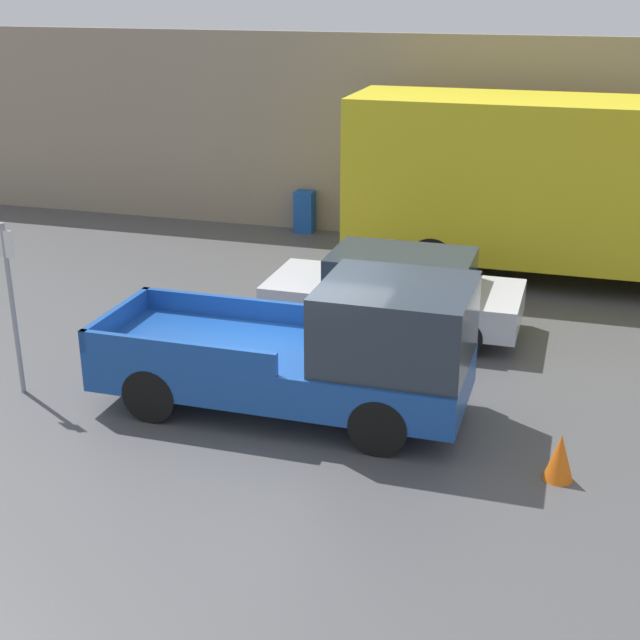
{
  "coord_description": "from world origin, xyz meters",
  "views": [
    {
      "loc": [
        3.72,
        -10.78,
        5.78
      ],
      "look_at": [
        0.14,
        1.07,
        1.02
      ],
      "focal_mm": 50.0,
      "sensor_mm": 36.0,
      "label": 1
    }
  ],
  "objects_px": {
    "pickup_truck": "(320,351)",
    "car": "(396,291)",
    "delivery_truck": "(539,185)",
    "traffic_cone": "(560,457)",
    "parking_sign": "(12,300)",
    "newspaper_box": "(305,212)"
  },
  "relations": [
    {
      "from": "car",
      "to": "traffic_cone",
      "type": "distance_m",
      "value": 5.31
    },
    {
      "from": "pickup_truck",
      "to": "traffic_cone",
      "type": "relative_size",
      "value": 8.55
    },
    {
      "from": "car",
      "to": "traffic_cone",
      "type": "xyz_separation_m",
      "value": [
        3.01,
        -4.36,
        -0.41
      ]
    },
    {
      "from": "delivery_truck",
      "to": "traffic_cone",
      "type": "distance_m",
      "value": 8.3
    },
    {
      "from": "pickup_truck",
      "to": "car",
      "type": "distance_m",
      "value": 3.52
    },
    {
      "from": "car",
      "to": "parking_sign",
      "type": "bearing_deg",
      "value": -139.29
    },
    {
      "from": "car",
      "to": "traffic_cone",
      "type": "relative_size",
      "value": 7.18
    },
    {
      "from": "delivery_truck",
      "to": "parking_sign",
      "type": "height_order",
      "value": "delivery_truck"
    },
    {
      "from": "pickup_truck",
      "to": "newspaper_box",
      "type": "relative_size",
      "value": 5.23
    },
    {
      "from": "parking_sign",
      "to": "newspaper_box",
      "type": "bearing_deg",
      "value": 82.46
    },
    {
      "from": "pickup_truck",
      "to": "newspaper_box",
      "type": "xyz_separation_m",
      "value": [
        -3.15,
        9.17,
        -0.45
      ]
    },
    {
      "from": "pickup_truck",
      "to": "newspaper_box",
      "type": "height_order",
      "value": "pickup_truck"
    },
    {
      "from": "car",
      "to": "delivery_truck",
      "type": "bearing_deg",
      "value": 61.0
    },
    {
      "from": "parking_sign",
      "to": "delivery_truck",
      "type": "bearing_deg",
      "value": 48.89
    },
    {
      "from": "delivery_truck",
      "to": "traffic_cone",
      "type": "bearing_deg",
      "value": -83.37
    },
    {
      "from": "pickup_truck",
      "to": "delivery_truck",
      "type": "distance_m",
      "value": 7.67
    },
    {
      "from": "pickup_truck",
      "to": "newspaper_box",
      "type": "bearing_deg",
      "value": 108.97
    },
    {
      "from": "delivery_truck",
      "to": "pickup_truck",
      "type": "bearing_deg",
      "value": -108.31
    },
    {
      "from": "parking_sign",
      "to": "traffic_cone",
      "type": "bearing_deg",
      "value": -1.87
    },
    {
      "from": "delivery_truck",
      "to": "parking_sign",
      "type": "relative_size",
      "value": 3.23
    },
    {
      "from": "pickup_truck",
      "to": "delivery_truck",
      "type": "bearing_deg",
      "value": 71.69
    },
    {
      "from": "delivery_truck",
      "to": "parking_sign",
      "type": "distance_m",
      "value": 10.41
    }
  ]
}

